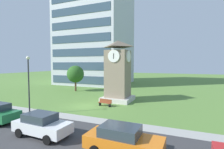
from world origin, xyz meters
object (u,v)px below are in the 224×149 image
(park_bench, at_px, (105,103))
(street_lamp, at_px, (29,79))
(clock_tower, at_px, (118,75))
(parked_car_orange, at_px, (123,140))
(tree_streetside, at_px, (75,74))
(parked_car_white, at_px, (42,124))

(park_bench, xyz_separation_m, street_lamp, (-5.81, -6.36, 3.34))
(park_bench, relative_size, street_lamp, 0.30)
(clock_tower, bearing_deg, parked_car_orange, -67.91)
(clock_tower, relative_size, street_lamp, 1.41)
(park_bench, distance_m, tree_streetside, 13.72)
(clock_tower, xyz_separation_m, street_lamp, (-6.19, -9.94, -0.02))
(clock_tower, distance_m, tree_streetside, 11.84)
(street_lamp, bearing_deg, parked_car_orange, -17.09)
(tree_streetside, relative_size, parked_car_white, 1.13)
(tree_streetside, xyz_separation_m, parked_car_white, (9.84, -18.38, -2.48))
(clock_tower, xyz_separation_m, tree_streetside, (-10.75, 4.92, -0.48))
(park_bench, distance_m, parked_car_orange, 11.56)
(clock_tower, relative_size, tree_streetside, 1.73)
(clock_tower, distance_m, park_bench, 4.92)
(park_bench, bearing_deg, parked_car_white, -93.10)
(clock_tower, relative_size, parked_car_orange, 1.85)
(parked_car_white, bearing_deg, parked_car_orange, -0.64)
(clock_tower, xyz_separation_m, parked_car_orange, (5.49, -13.53, -2.95))
(tree_streetside, distance_m, parked_car_orange, 24.71)
(park_bench, height_order, parked_car_white, parked_car_white)
(park_bench, distance_m, parked_car_white, 9.90)
(clock_tower, bearing_deg, tree_streetside, 155.40)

